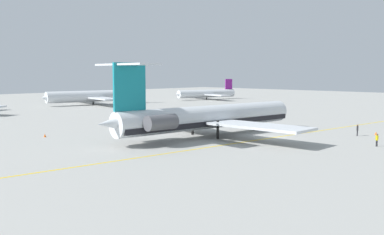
{
  "coord_description": "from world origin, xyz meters",
  "views": [
    {
      "loc": [
        -57.56,
        -37.68,
        10.13
      ],
      "look_at": [
        -5.8,
        12.1,
        2.69
      ],
      "focal_mm": 40.92,
      "sensor_mm": 36.0,
      "label": 1
    }
  ],
  "objects_px": {
    "safety_cone_nose": "(45,135)",
    "main_jetliner": "(205,117)",
    "airliner_far_right": "(205,94)",
    "ground_crew_near_nose": "(377,138)",
    "safety_cone_wingtip": "(376,133)",
    "ground_crew_near_tail": "(357,129)",
    "airliner_mid_right": "(91,96)"
  },
  "relations": [
    {
      "from": "safety_cone_nose",
      "to": "main_jetliner",
      "type": "bearing_deg",
      "value": -45.07
    },
    {
      "from": "main_jetliner",
      "to": "safety_cone_nose",
      "type": "distance_m",
      "value": 25.3
    },
    {
      "from": "airliner_far_right",
      "to": "safety_cone_nose",
      "type": "height_order",
      "value": "airliner_far_right"
    },
    {
      "from": "ground_crew_near_nose",
      "to": "safety_cone_wingtip",
      "type": "relative_size",
      "value": 3.25
    },
    {
      "from": "safety_cone_nose",
      "to": "ground_crew_near_tail",
      "type": "bearing_deg",
      "value": -44.65
    },
    {
      "from": "airliner_far_right",
      "to": "safety_cone_nose",
      "type": "distance_m",
      "value": 98.81
    },
    {
      "from": "airliner_far_right",
      "to": "safety_cone_wingtip",
      "type": "xyz_separation_m",
      "value": [
        -49.29,
        -82.08,
        -1.95
      ]
    },
    {
      "from": "airliner_far_right",
      "to": "safety_cone_wingtip",
      "type": "height_order",
      "value": "airliner_far_right"
    },
    {
      "from": "airliner_far_right",
      "to": "safety_cone_wingtip",
      "type": "bearing_deg",
      "value": 73.86
    },
    {
      "from": "ground_crew_near_tail",
      "to": "ground_crew_near_nose",
      "type": "bearing_deg",
      "value": 76.87
    },
    {
      "from": "main_jetliner",
      "to": "airliner_far_right",
      "type": "relative_size",
      "value": 1.57
    },
    {
      "from": "airliner_mid_right",
      "to": "safety_cone_nose",
      "type": "distance_m",
      "value": 68.95
    },
    {
      "from": "airliner_mid_right",
      "to": "ground_crew_near_nose",
      "type": "bearing_deg",
      "value": 91.78
    },
    {
      "from": "airliner_far_right",
      "to": "safety_cone_nose",
      "type": "relative_size",
      "value": 45.5
    },
    {
      "from": "ground_crew_near_tail",
      "to": "safety_cone_wingtip",
      "type": "relative_size",
      "value": 3.34
    },
    {
      "from": "ground_crew_near_tail",
      "to": "safety_cone_wingtip",
      "type": "distance_m",
      "value": 3.71
    },
    {
      "from": "main_jetliner",
      "to": "airliner_mid_right",
      "type": "xyz_separation_m",
      "value": [
        25.57,
        71.38,
        -0.42
      ]
    },
    {
      "from": "safety_cone_wingtip",
      "to": "ground_crew_near_nose",
      "type": "bearing_deg",
      "value": -158.46
    },
    {
      "from": "main_jetliner",
      "to": "airliner_mid_right",
      "type": "relative_size",
      "value": 1.28
    },
    {
      "from": "ground_crew_near_nose",
      "to": "ground_crew_near_tail",
      "type": "bearing_deg",
      "value": 163.49
    },
    {
      "from": "safety_cone_nose",
      "to": "safety_cone_wingtip",
      "type": "relative_size",
      "value": 1.0
    },
    {
      "from": "safety_cone_wingtip",
      "to": "ground_crew_near_tail",
      "type": "bearing_deg",
      "value": 151.07
    },
    {
      "from": "airliner_mid_right",
      "to": "airliner_far_right",
      "type": "bearing_deg",
      "value": -178.87
    },
    {
      "from": "airliner_far_right",
      "to": "ground_crew_near_nose",
      "type": "distance_m",
      "value": 105.47
    },
    {
      "from": "main_jetliner",
      "to": "safety_cone_wingtip",
      "type": "relative_size",
      "value": 71.4
    },
    {
      "from": "main_jetliner",
      "to": "ground_crew_near_tail",
      "type": "distance_m",
      "value": 24.46
    },
    {
      "from": "airliner_mid_right",
      "to": "ground_crew_near_nose",
      "type": "xyz_separation_m",
      "value": [
        -16.05,
        -94.51,
        -1.57
      ]
    },
    {
      "from": "main_jetliner",
      "to": "airliner_far_right",
      "type": "xyz_separation_m",
      "value": [
        69.91,
        63.34,
        -0.89
      ]
    },
    {
      "from": "main_jetliner",
      "to": "safety_cone_wingtip",
      "type": "bearing_deg",
      "value": -36.85
    },
    {
      "from": "ground_crew_near_tail",
      "to": "safety_cone_wingtip",
      "type": "xyz_separation_m",
      "value": [
        3.15,
        -1.74,
        -0.89
      ]
    },
    {
      "from": "airliner_far_right",
      "to": "ground_crew_near_nose",
      "type": "xyz_separation_m",
      "value": [
        -60.39,
        -86.46,
        -1.09
      ]
    },
    {
      "from": "safety_cone_nose",
      "to": "safety_cone_wingtip",
      "type": "height_order",
      "value": "same"
    }
  ]
}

